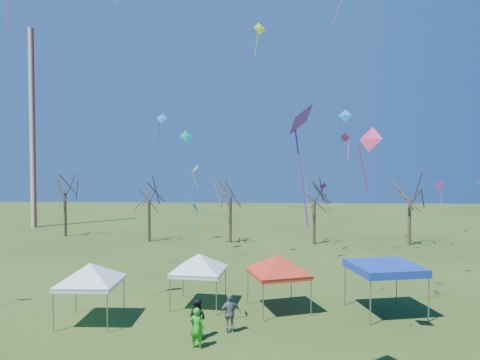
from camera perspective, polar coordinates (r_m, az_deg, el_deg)
The scene contains 25 objects.
ground at distance 20.22m, azimuth 0.65°, elevation -20.88°, with size 140.00×140.00×0.00m, color #274315.
radio_mast at distance 60.10m, azimuth -25.95°, elevation 6.23°, with size 0.70×0.70×25.00m, color silver.
tree_0 at distance 50.80m, azimuth -22.34°, elevation 0.30°, with size 3.83×3.83×8.44m.
tree_1 at distance 44.80m, azimuth -12.07°, elevation -0.69°, with size 3.42×3.42×7.54m.
tree_2 at distance 43.13m, azimuth -1.32°, elevation -0.09°, with size 3.71×3.71×8.18m.
tree_3 at distance 43.03m, azimuth 9.88°, elevation -0.40°, with size 3.59×3.59×7.91m.
tree_4 at distance 45.11m, azimuth 21.72°, elevation -0.43°, with size 3.58×3.58×7.89m.
tent_white_west at distance 22.98m, azimuth -19.35°, elevation -10.90°, with size 3.90×3.90×3.44m.
tent_white_mid at distance 24.28m, azimuth -5.51°, elevation -10.20°, with size 3.82×3.82×3.39m.
tent_red at distance 23.51m, azimuth 5.13°, elevation -10.35°, with size 3.78×3.78×3.51m.
tent_blue at distance 24.34m, azimuth 18.74°, elevation -11.06°, with size 3.93×3.93×2.62m.
person_grey at distance 20.99m, azimuth -1.36°, elevation -17.35°, with size 1.07×0.44×1.82m, color slate.
person_green at distance 19.50m, azimuth -5.78°, elevation -19.00°, with size 0.64×0.42×1.75m, color green.
person_dark at distance 20.48m, azimuth -5.71°, elevation -17.89°, with size 0.87×0.68×1.80m, color black.
kite_1 at distance 20.37m, azimuth -6.11°, elevation -3.34°, with size 0.67×1.05×2.25m.
kite_5 at distance 13.77m, azimuth 8.00°, elevation 7.89°, with size 1.28×1.49×4.03m.
kite_13 at distance 41.30m, azimuth -5.98°, elevation 1.52°, with size 0.91×1.08×2.30m.
kite_12 at distance 44.79m, azimuth 25.08°, elevation -0.66°, with size 0.99×0.43×3.10m.
kite_27 at distance 18.60m, azimuth 16.93°, elevation 5.15°, with size 1.02×1.06×2.73m.
kite_11 at distance 37.57m, azimuth -7.18°, elevation 5.76°, with size 1.35×1.12×2.72m.
kite_19 at distance 39.49m, azimuth 13.84°, elevation 5.45°, with size 1.03×0.82×2.41m.
kite_2 at distance 42.86m, azimuth -10.41°, elevation 8.07°, with size 1.14×0.70×2.71m.
kite_24 at distance 32.15m, azimuth 2.65°, elevation 19.47°, with size 1.00×0.78×2.52m.
kite_17 at distance 29.48m, azimuth 13.80°, elevation 8.21°, with size 0.93×0.65×2.79m.
kite_22 at distance 38.93m, azimuth 11.05°, elevation -0.95°, with size 1.03×0.96×2.68m.
Camera 1 is at (0.67, -18.62, 7.86)m, focal length 32.00 mm.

